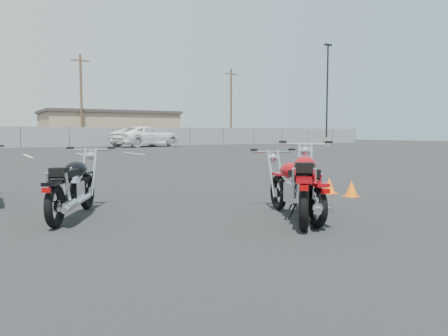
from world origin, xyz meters
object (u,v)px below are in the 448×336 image
motorcycle_third_red (296,188)px  white_van (146,131)px  motorcycle_rear_red (305,184)px  motorcycle_second_black (73,187)px

motorcycle_third_red → white_van: bearing=73.7°
motorcycle_rear_red → white_van: (9.71, 33.44, 0.94)m
white_van → motorcycle_third_red: bearing=141.3°
motorcycle_rear_red → white_van: white_van is taller
motorcycle_second_black → white_van: white_van is taller
motorcycle_second_black → white_van: (12.63, 31.61, 0.99)m
motorcycle_second_black → motorcycle_third_red: motorcycle_second_black is taller
motorcycle_third_red → motorcycle_rear_red: size_ratio=1.00×
motorcycle_second_black → white_van: size_ratio=0.26×
motorcycle_second_black → white_van: bearing=68.2°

